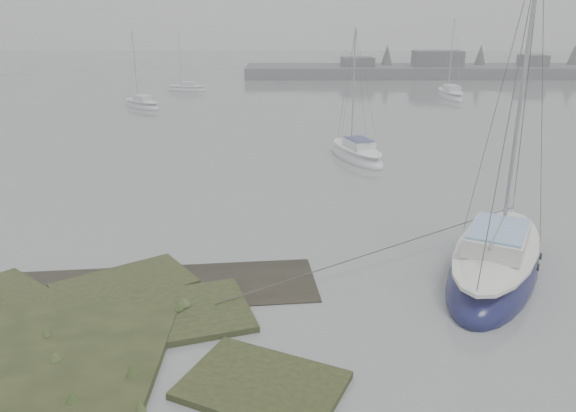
# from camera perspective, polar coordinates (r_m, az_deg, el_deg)

# --- Properties ---
(ground) EXTENTS (160.00, 160.00, 0.00)m
(ground) POSITION_cam_1_polar(r_m,az_deg,el_deg) (41.99, -1.63, 8.14)
(ground) COLOR slate
(ground) RESTS_ON ground
(far_shoreline) EXTENTS (60.00, 8.00, 4.15)m
(far_shoreline) POSITION_cam_1_polar(r_m,az_deg,el_deg) (77.83, 19.68, 12.88)
(far_shoreline) COLOR #4C4F51
(far_shoreline) RESTS_ON ground
(sailboat_main) EXTENTS (6.03, 8.26, 11.23)m
(sailboat_main) POSITION_cam_1_polar(r_m,az_deg,el_deg) (19.48, 20.29, -5.59)
(sailboat_main) COLOR #0F113C
(sailboat_main) RESTS_ON ground
(sailboat_white) EXTENTS (3.60, 5.84, 7.83)m
(sailboat_white) POSITION_cam_1_polar(r_m,az_deg,el_deg) (32.72, 6.98, 5.20)
(sailboat_white) COLOR silver
(sailboat_white) RESTS_ON ground
(sailboat_far_a) EXTENTS (4.64, 4.61, 6.95)m
(sailboat_far_a) POSITION_cam_1_polar(r_m,az_deg,el_deg) (51.76, -14.60, 9.91)
(sailboat_far_a) COLOR #ACB0B6
(sailboat_far_a) RESTS_ON ground
(sailboat_far_b) EXTENTS (2.19, 5.81, 8.06)m
(sailboat_far_b) POSITION_cam_1_polar(r_m,az_deg,el_deg) (57.83, 16.15, 10.75)
(sailboat_far_b) COLOR silver
(sailboat_far_b) RESTS_ON ground
(sailboat_far_c) EXTENTS (4.63, 2.34, 6.24)m
(sailboat_far_c) POSITION_cam_1_polar(r_m,az_deg,el_deg) (61.48, -10.23, 11.61)
(sailboat_far_c) COLOR #B3B7BD
(sailboat_far_c) RESTS_ON ground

